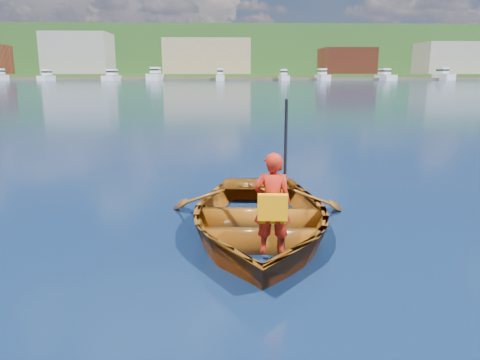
{
  "coord_description": "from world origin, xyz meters",
  "views": [
    {
      "loc": [
        0.06,
        -6.67,
        2.18
      ],
      "look_at": [
        0.3,
        -0.56,
        0.78
      ],
      "focal_mm": 35.0,
      "sensor_mm": 36.0,
      "label": 1
    }
  ],
  "objects_px": {
    "rowboat": "(258,217)",
    "marina_yachts": "(227,76)",
    "child_paddler": "(272,204)",
    "dock": "(234,79)"
  },
  "relations": [
    {
      "from": "rowboat",
      "to": "child_paddler",
      "type": "bearing_deg",
      "value": -84.37
    },
    {
      "from": "child_paddler",
      "to": "marina_yachts",
      "type": "height_order",
      "value": "marina_yachts"
    },
    {
      "from": "child_paddler",
      "to": "marina_yachts",
      "type": "distance_m",
      "value": 144.78
    },
    {
      "from": "rowboat",
      "to": "marina_yachts",
      "type": "xyz_separation_m",
      "value": [
        1.37,
        143.87,
        1.1
      ]
    },
    {
      "from": "child_paddler",
      "to": "dock",
      "type": "relative_size",
      "value": 0.01
    },
    {
      "from": "rowboat",
      "to": "child_paddler",
      "type": "height_order",
      "value": "child_paddler"
    },
    {
      "from": "rowboat",
      "to": "child_paddler",
      "type": "xyz_separation_m",
      "value": [
        0.09,
        -0.91,
        0.44
      ]
    },
    {
      "from": "rowboat",
      "to": "dock",
      "type": "xyz_separation_m",
      "value": [
        3.69,
        148.56,
        0.14
      ]
    },
    {
      "from": "rowboat",
      "to": "marina_yachts",
      "type": "bearing_deg",
      "value": 89.45
    },
    {
      "from": "rowboat",
      "to": "marina_yachts",
      "type": "height_order",
      "value": "marina_yachts"
    }
  ]
}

